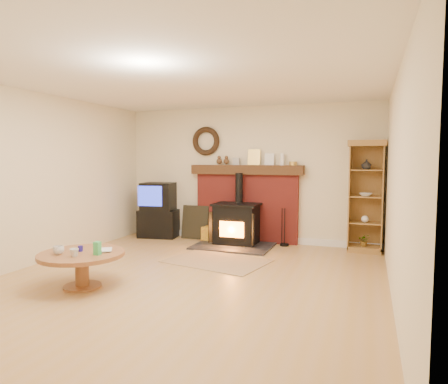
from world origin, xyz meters
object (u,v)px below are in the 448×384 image
at_px(wood_stove, 236,225).
at_px(tv_unit, 159,211).
at_px(curio_cabinet, 366,196).
at_px(coffee_table, 81,259).

height_order(wood_stove, tv_unit, wood_stove).
bearing_deg(curio_cabinet, wood_stove, -172.96).
distance_m(tv_unit, coffee_table, 3.28).
bearing_deg(wood_stove, tv_unit, 173.69).
height_order(wood_stove, coffee_table, wood_stove).
xyz_separation_m(tv_unit, curio_cabinet, (3.98, 0.09, 0.42)).
xyz_separation_m(curio_cabinet, coffee_table, (-3.27, -3.28, -0.60)).
relative_size(tv_unit, coffee_table, 1.07).
bearing_deg(curio_cabinet, coffee_table, -134.88).
bearing_deg(coffee_table, curio_cabinet, 45.12).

